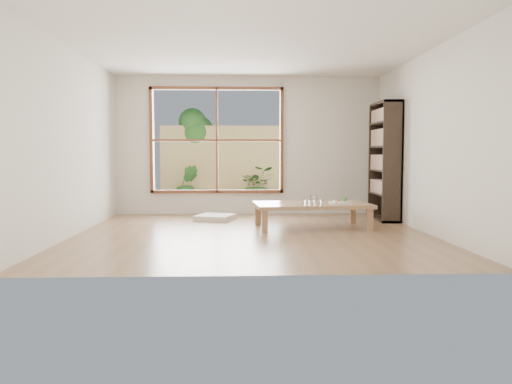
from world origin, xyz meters
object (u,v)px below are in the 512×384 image
bookshelf (385,162)px  food_tray (341,201)px  garden_bench (206,194)px  low_table (311,206)px

bookshelf → food_tray: 1.41m
food_tray → garden_bench: bearing=113.9°
low_table → food_tray: bearing=-4.7°
bookshelf → garden_bench: bearing=151.0°
food_tray → low_table: bearing=163.2°
low_table → garden_bench: (-1.79, 2.64, -0.01)m
bookshelf → low_table: bearing=-147.9°
food_tray → bookshelf: bearing=26.7°
low_table → garden_bench: bearing=119.6°
bookshelf → food_tray: size_ratio=5.76×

